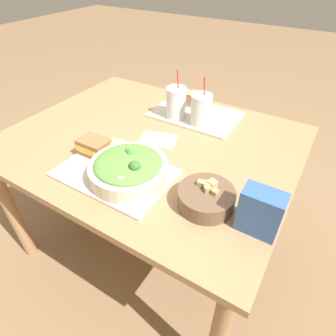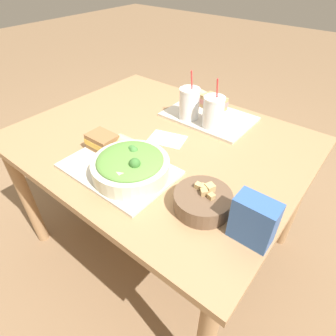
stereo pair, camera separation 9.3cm
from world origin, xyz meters
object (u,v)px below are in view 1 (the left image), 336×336
object	(u,v)px
sandwich_far	(198,100)
napkin_folded	(158,139)
drink_cup_dark	(176,104)
soup_bowl	(206,197)
drink_cup_red	(201,111)
salad_bowl	(129,168)
sandwich_near	(95,147)
chip_bag	(260,212)
baguette_far	(191,97)
baguette_near	(128,150)

from	to	relation	value
sandwich_far	napkin_folded	size ratio (longest dim) A/B	0.76
drink_cup_dark	napkin_folded	size ratio (longest dim) A/B	1.30
soup_bowl	drink_cup_red	size ratio (longest dim) A/B	0.82
napkin_folded	drink_cup_dark	bearing A→B (deg)	98.32
salad_bowl	drink_cup_dark	xyz separation A→B (m)	(-0.09, 0.48, 0.03)
soup_bowl	sandwich_near	bearing A→B (deg)	178.21
soup_bowl	sandwich_far	world-z (taller)	soup_bowl
drink_cup_red	chip_bag	size ratio (longest dim) A/B	1.56
soup_bowl	napkin_folded	bearing A→B (deg)	144.48
sandwich_near	baguette_far	distance (m)	0.62
salad_bowl	soup_bowl	world-z (taller)	salad_bowl
soup_bowl	salad_bowl	bearing A→B (deg)	-173.29
sandwich_far	baguette_far	distance (m)	0.06
salad_bowl	drink_cup_dark	size ratio (longest dim) A/B	1.20
napkin_folded	baguette_near	bearing A→B (deg)	-98.55
drink_cup_dark	salad_bowl	bearing A→B (deg)	-79.55
baguette_far	napkin_folded	size ratio (longest dim) A/B	0.93
baguette_near	drink_cup_red	world-z (taller)	drink_cup_red
drink_cup_red	baguette_near	bearing A→B (deg)	-108.65
sandwich_far	drink_cup_red	xyz separation A→B (m)	(0.09, -0.16, 0.03)
baguette_near	napkin_folded	distance (m)	0.18
salad_bowl	drink_cup_red	size ratio (longest dim) A/B	1.22
sandwich_near	chip_bag	distance (m)	0.66
sandwich_far	chip_bag	bearing A→B (deg)	-41.23
drink_cup_dark	napkin_folded	distance (m)	0.22
salad_bowl	drink_cup_dark	distance (m)	0.49
soup_bowl	drink_cup_dark	distance (m)	0.58
soup_bowl	baguette_far	bearing A→B (deg)	121.49
soup_bowl	baguette_far	world-z (taller)	soup_bowl
baguette_near	sandwich_near	bearing A→B (deg)	112.07
salad_bowl	baguette_near	bearing A→B (deg)	129.35
salad_bowl	sandwich_far	world-z (taller)	salad_bowl
baguette_far	salad_bowl	bearing A→B (deg)	-156.00
baguette_far	drink_cup_dark	bearing A→B (deg)	-160.50
drink_cup_red	napkin_folded	size ratio (longest dim) A/B	1.28
drink_cup_dark	napkin_folded	world-z (taller)	drink_cup_dark
salad_bowl	sandwich_near	size ratio (longest dim) A/B	2.28
soup_bowl	drink_cup_dark	world-z (taller)	drink_cup_dark
soup_bowl	drink_cup_dark	bearing A→B (deg)	129.80
drink_cup_dark	chip_bag	bearing A→B (deg)	-40.23
baguette_near	baguette_far	distance (m)	0.56
sandwich_far	chip_bag	xyz separation A→B (m)	(0.50, -0.61, 0.03)
baguette_near	sandwich_far	size ratio (longest dim) A/B	1.21
baguette_near	sandwich_far	world-z (taller)	sandwich_far
baguette_far	chip_bag	bearing A→B (deg)	-123.85
soup_bowl	baguette_far	xyz separation A→B (m)	(-0.38, 0.63, 0.01)
sandwich_far	baguette_far	bearing A→B (deg)	163.85
baguette_far	napkin_folded	bearing A→B (deg)	-158.36
sandwich_near	baguette_near	world-z (taller)	sandwich_near
salad_bowl	soup_bowl	bearing A→B (deg)	6.71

